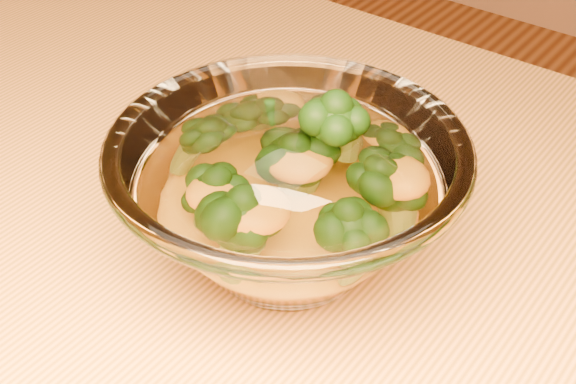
# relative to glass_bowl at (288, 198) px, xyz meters

# --- Properties ---
(glass_bowl) EXTENTS (0.24, 0.24, 0.10)m
(glass_bowl) POSITION_rel_glass_bowl_xyz_m (0.00, 0.00, 0.00)
(glass_bowl) COLOR white
(glass_bowl) RESTS_ON table
(cheese_sauce) EXTENTS (0.12, 0.12, 0.03)m
(cheese_sauce) POSITION_rel_glass_bowl_xyz_m (-0.00, -0.00, -0.02)
(cheese_sauce) COLOR orange
(cheese_sauce) RESTS_ON glass_bowl
(broccoli_heap) EXTENTS (0.16, 0.16, 0.09)m
(broccoli_heap) POSITION_rel_glass_bowl_xyz_m (-0.00, 0.01, 0.01)
(broccoli_heap) COLOR black
(broccoli_heap) RESTS_ON cheese_sauce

